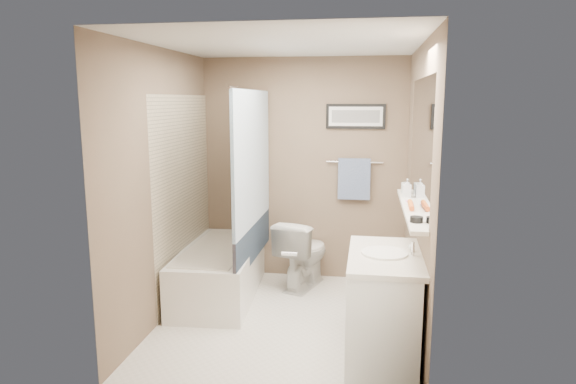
% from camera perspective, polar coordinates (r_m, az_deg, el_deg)
% --- Properties ---
extents(ground, '(2.50, 2.50, 0.00)m').
position_cam_1_polar(ground, '(4.73, -0.29, -14.17)').
color(ground, silver).
rests_on(ground, ground).
extents(ceiling, '(2.20, 2.50, 0.04)m').
position_cam_1_polar(ceiling, '(4.33, -0.32, 15.88)').
color(ceiling, silver).
rests_on(ceiling, wall_back).
extents(wall_back, '(2.20, 0.04, 2.40)m').
position_cam_1_polar(wall_back, '(5.58, 1.72, 2.46)').
color(wall_back, brown).
rests_on(wall_back, ground).
extents(wall_front, '(2.20, 0.04, 2.40)m').
position_cam_1_polar(wall_front, '(3.19, -3.86, -3.48)').
color(wall_front, brown).
rests_on(wall_front, ground).
extents(wall_left, '(0.04, 2.50, 2.40)m').
position_cam_1_polar(wall_left, '(4.67, -13.51, 0.65)').
color(wall_left, brown).
rests_on(wall_left, ground).
extents(wall_right, '(0.04, 2.50, 2.40)m').
position_cam_1_polar(wall_right, '(4.33, 13.93, -0.09)').
color(wall_right, brown).
rests_on(wall_right, ground).
extents(tile_surround, '(0.02, 1.55, 2.00)m').
position_cam_1_polar(tile_surround, '(5.16, -11.44, -0.62)').
color(tile_surround, '#BCAC8E').
rests_on(tile_surround, wall_left).
extents(curtain_rod, '(0.02, 1.55, 0.02)m').
position_cam_1_polar(curtain_rod, '(4.88, -4.09, 11.33)').
color(curtain_rod, silver).
rests_on(curtain_rod, wall_left).
extents(curtain_upper, '(0.03, 1.45, 1.28)m').
position_cam_1_polar(curtain_upper, '(4.91, -3.99, 3.72)').
color(curtain_upper, silver).
rests_on(curtain_upper, curtain_rod).
extents(curtain_lower, '(0.03, 1.45, 0.36)m').
position_cam_1_polar(curtain_lower, '(5.06, -3.88, -5.53)').
color(curtain_lower, '#233142').
rests_on(curtain_lower, curtain_rod).
extents(mirror, '(0.02, 1.60, 1.00)m').
position_cam_1_polar(mirror, '(4.13, 14.49, 5.27)').
color(mirror, silver).
rests_on(mirror, wall_right).
extents(shelf, '(0.12, 1.60, 0.03)m').
position_cam_1_polar(shelf, '(4.20, 13.43, -1.78)').
color(shelf, silver).
rests_on(shelf, wall_right).
extents(towel_bar, '(0.60, 0.02, 0.02)m').
position_cam_1_polar(towel_bar, '(5.51, 7.41, 3.33)').
color(towel_bar, silver).
rests_on(towel_bar, wall_back).
extents(towel, '(0.34, 0.05, 0.44)m').
position_cam_1_polar(towel, '(5.51, 7.36, 1.44)').
color(towel, '#8196BB').
rests_on(towel, towel_bar).
extents(art_frame, '(0.62, 0.02, 0.26)m').
position_cam_1_polar(art_frame, '(5.49, 7.53, 8.33)').
color(art_frame, black).
rests_on(art_frame, wall_back).
extents(art_mat, '(0.56, 0.00, 0.20)m').
position_cam_1_polar(art_mat, '(5.47, 7.52, 8.32)').
color(art_mat, white).
rests_on(art_mat, art_frame).
extents(art_image, '(0.50, 0.00, 0.13)m').
position_cam_1_polar(art_image, '(5.47, 7.52, 8.32)').
color(art_image, '#595959').
rests_on(art_image, art_mat).
extents(door, '(0.80, 0.02, 2.00)m').
position_cam_1_polar(door, '(3.16, 6.00, -7.41)').
color(door, silver).
rests_on(door, wall_front).
extents(door_handle, '(0.10, 0.02, 0.02)m').
position_cam_1_polar(door_handle, '(3.24, 0.17, -6.90)').
color(door_handle, silver).
rests_on(door_handle, door).
extents(bathtub, '(0.79, 1.54, 0.50)m').
position_cam_1_polar(bathtub, '(5.25, -7.60, -8.80)').
color(bathtub, white).
rests_on(bathtub, ground).
extents(tub_rim, '(0.56, 1.36, 0.02)m').
position_cam_1_polar(tub_rim, '(5.17, -7.67, -6.18)').
color(tub_rim, beige).
rests_on(tub_rim, bathtub).
extents(toilet, '(0.61, 0.80, 0.73)m').
position_cam_1_polar(toilet, '(5.44, 1.71, -6.77)').
color(toilet, silver).
rests_on(toilet, ground).
extents(vanity, '(0.56, 0.93, 0.80)m').
position_cam_1_polar(vanity, '(4.00, 10.76, -12.83)').
color(vanity, white).
rests_on(vanity, ground).
extents(countertop, '(0.54, 0.96, 0.04)m').
position_cam_1_polar(countertop, '(3.86, 10.82, -7.07)').
color(countertop, silver).
rests_on(countertop, vanity).
extents(sink_basin, '(0.34, 0.34, 0.01)m').
position_cam_1_polar(sink_basin, '(3.85, 10.68, -6.66)').
color(sink_basin, white).
rests_on(sink_basin, countertop).
extents(faucet_spout, '(0.02, 0.02, 0.10)m').
position_cam_1_polar(faucet_spout, '(3.85, 13.70, -6.13)').
color(faucet_spout, silver).
rests_on(faucet_spout, countertop).
extents(faucet_knob, '(0.05, 0.05, 0.05)m').
position_cam_1_polar(faucet_knob, '(3.95, 13.57, -6.00)').
color(faucet_knob, white).
rests_on(faucet_knob, countertop).
extents(candle_bowl_near, '(0.09, 0.09, 0.04)m').
position_cam_1_polar(candle_bowl_near, '(3.67, 14.08, -2.97)').
color(candle_bowl_near, black).
rests_on(candle_bowl_near, shelf).
extents(hair_brush_front, '(0.05, 0.22, 0.04)m').
position_cam_1_polar(hair_brush_front, '(4.11, 13.54, -1.51)').
color(hair_brush_front, '#DA571E').
rests_on(hair_brush_front, shelf).
extents(hair_brush_back, '(0.04, 0.22, 0.04)m').
position_cam_1_polar(hair_brush_back, '(4.18, 13.47, -1.33)').
color(hair_brush_back, '#D2631D').
rests_on(hair_brush_back, shelf).
extents(pink_comb, '(0.05, 0.16, 0.01)m').
position_cam_1_polar(pink_comb, '(4.36, 13.28, -1.09)').
color(pink_comb, pink).
rests_on(pink_comb, shelf).
extents(glass_jar, '(0.08, 0.08, 0.10)m').
position_cam_1_polar(glass_jar, '(4.76, 12.94, 0.44)').
color(glass_jar, silver).
rests_on(glass_jar, shelf).
extents(soap_bottle, '(0.08, 0.08, 0.16)m').
position_cam_1_polar(soap_bottle, '(4.59, 13.10, 0.44)').
color(soap_bottle, '#999999').
rests_on(soap_bottle, shelf).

